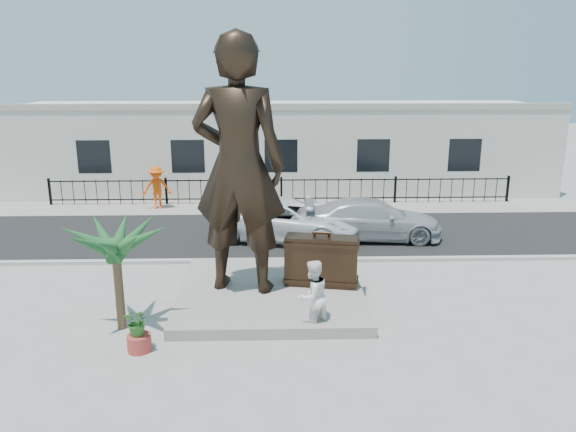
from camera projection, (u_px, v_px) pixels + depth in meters
name	position (u px, v px, depth m)	size (l,w,h in m)	color
ground	(290.00, 320.00, 14.74)	(100.00, 100.00, 0.00)	#9E9991
street	(284.00, 232.00, 22.46)	(40.00, 7.00, 0.01)	black
curb	(286.00, 260.00, 19.07)	(40.00, 0.25, 0.12)	#A5A399
far_sidewalk	(282.00, 207.00, 26.31)	(40.00, 2.50, 0.02)	#9E9991
plinth	(271.00, 293.00, 16.13)	(5.20, 5.20, 0.30)	gray
fence	(281.00, 191.00, 26.93)	(22.00, 0.10, 1.20)	black
building	(280.00, 146.00, 30.56)	(28.00, 7.00, 4.40)	silver
statue	(239.00, 166.00, 15.21)	(2.58, 1.69, 7.07)	black
suitcase	(321.00, 261.00, 16.17)	(2.07, 0.66, 1.46)	black
tourist	(312.00, 296.00, 13.92)	(0.91, 0.71, 1.87)	white
car_white	(286.00, 220.00, 21.34)	(2.58, 5.59, 1.55)	silver
car_silver	(372.00, 219.00, 21.46)	(2.13, 5.23, 1.52)	#A9ABAE
worker	(157.00, 187.00, 25.82)	(1.28, 0.74, 1.99)	#FF550D
palm_tree	(122.00, 328.00, 14.31)	(1.80, 1.80, 3.20)	#1A4A21
planter	(139.00, 343.00, 13.13)	(0.56, 0.56, 0.40)	#AE352E
shrub	(138.00, 322.00, 12.99)	(0.60, 0.52, 0.66)	#2A611F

